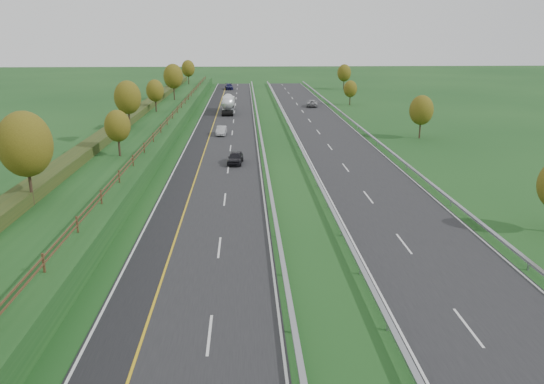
{
  "coord_description": "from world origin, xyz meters",
  "views": [
    {
      "loc": [
        3.28,
        -13.89,
        15.33
      ],
      "look_at": [
        5.56,
        30.03,
        2.2
      ],
      "focal_mm": 35.0,
      "sensor_mm": 36.0,
      "label": 1
    }
  ],
  "objects_px": {
    "car_dark_near": "(235,158)",
    "car_small_far": "(229,87)",
    "car_silver_mid": "(221,130)",
    "road_tanker": "(228,103)",
    "car_oncoming": "(312,103)"
  },
  "relations": [
    {
      "from": "car_oncoming",
      "to": "car_small_far",
      "type": "bearing_deg",
      "value": -56.96
    },
    {
      "from": "car_small_far",
      "to": "car_oncoming",
      "type": "xyz_separation_m",
      "value": [
        19.2,
        -38.76,
        -0.06
      ]
    },
    {
      "from": "road_tanker",
      "to": "car_small_far",
      "type": "height_order",
      "value": "road_tanker"
    },
    {
      "from": "car_dark_near",
      "to": "car_small_far",
      "type": "relative_size",
      "value": 0.8
    },
    {
      "from": "car_small_far",
      "to": "car_silver_mid",
      "type": "bearing_deg",
      "value": -94.09
    },
    {
      "from": "road_tanker",
      "to": "car_silver_mid",
      "type": "relative_size",
      "value": 2.71
    },
    {
      "from": "road_tanker",
      "to": "car_oncoming",
      "type": "distance_m",
      "value": 20.05
    },
    {
      "from": "car_small_far",
      "to": "road_tanker",
      "type": "bearing_deg",
      "value": -93.36
    },
    {
      "from": "road_tanker",
      "to": "car_small_far",
      "type": "relative_size",
      "value": 2.09
    },
    {
      "from": "car_dark_near",
      "to": "car_oncoming",
      "type": "distance_m",
      "value": 55.34
    },
    {
      "from": "road_tanker",
      "to": "car_oncoming",
      "type": "xyz_separation_m",
      "value": [
        18.16,
        8.43,
        -1.1
      ]
    },
    {
      "from": "car_small_far",
      "to": "car_dark_near",
      "type": "bearing_deg",
      "value": -92.66
    },
    {
      "from": "car_silver_mid",
      "to": "car_oncoming",
      "type": "relative_size",
      "value": 0.8
    },
    {
      "from": "car_dark_near",
      "to": "car_silver_mid",
      "type": "bearing_deg",
      "value": 102.7
    },
    {
      "from": "car_dark_near",
      "to": "car_small_far",
      "type": "bearing_deg",
      "value": 97.48
    }
  ]
}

